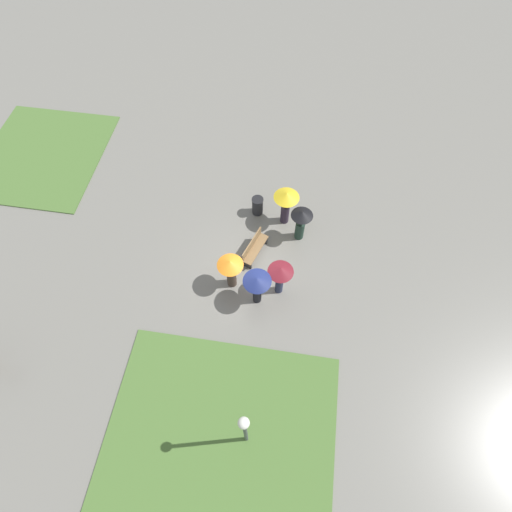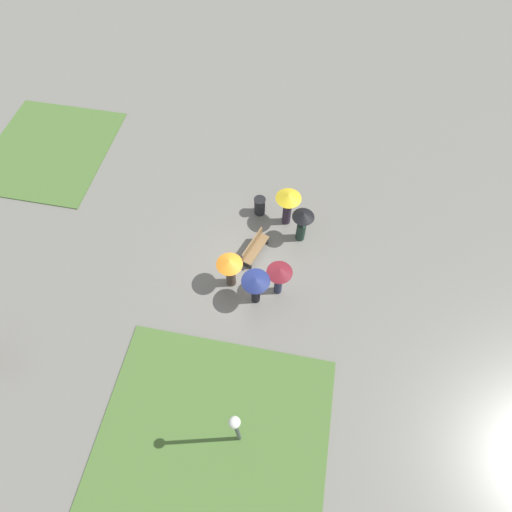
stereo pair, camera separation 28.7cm
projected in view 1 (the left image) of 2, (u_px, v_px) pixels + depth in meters
The scene contains 11 objects.
ground_plane at pixel (249, 274), 16.52m from camera, with size 90.00×90.00×0.00m, color slate.
lawn_patch_near at pixel (212, 482), 12.70m from camera, with size 9.11×7.65×0.06m.
lawn_patch_far at pixel (43, 155), 19.90m from camera, with size 6.49×5.85×0.06m.
park_bench at pixel (254, 248), 16.64m from camera, with size 1.65×0.93×0.90m.
lamp_post at pixel (245, 429), 11.19m from camera, with size 0.32×0.32×3.84m.
trash_bin at pixel (258, 206), 17.75m from camera, with size 0.52×0.52×0.92m.
crowd_person_black at pixel (301, 221), 16.49m from camera, with size 0.91×0.91×1.78m.
crowd_person_navy at pixel (257, 285), 14.86m from camera, with size 1.07×1.07×1.80m.
crowd_person_orange at pixel (231, 268), 15.23m from camera, with size 1.02×1.02×1.80m.
crowd_person_yellow at pixel (286, 202), 16.74m from camera, with size 1.08×1.08×1.90m.
crowd_person_maroon at pixel (280, 274), 14.96m from camera, with size 0.99×0.99×1.86m.
Camera 1 is at (-7.58, -1.45, 14.63)m, focal length 28.00 mm.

